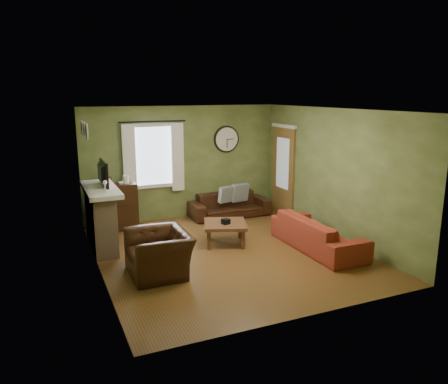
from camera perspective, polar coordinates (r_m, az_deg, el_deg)
name	(u,v)px	position (r m, az deg, el deg)	size (l,w,h in m)	color
floor	(228,252)	(8.18, 0.47, -7.83)	(4.60, 5.20, 0.00)	brown
ceiling	(228,110)	(7.65, 0.51, 10.69)	(4.60, 5.20, 0.00)	white
wall_left	(95,195)	(7.22, -16.45, -0.41)	(0.00, 5.20, 2.60)	olive
wall_right	(333,174)	(8.98, 14.05, 2.28)	(0.00, 5.20, 2.60)	olive
wall_back	(183,163)	(10.20, -5.44, 3.85)	(4.60, 0.00, 2.60)	olive
wall_front	(311,222)	(5.61, 11.34, -3.89)	(4.60, 0.00, 2.60)	olive
fireplace	(101,220)	(8.53, -15.79, -3.55)	(0.40, 1.40, 1.10)	tan
firebox	(112,232)	(8.63, -14.44, -5.03)	(0.04, 0.60, 0.55)	black
mantel	(100,189)	(8.39, -15.83, 0.33)	(0.58, 1.60, 0.08)	white
tv	(100,177)	(8.50, -15.93, 1.96)	(0.60, 0.08, 0.35)	black
tv_screen	(104,173)	(8.50, -15.42, 2.37)	(0.02, 0.62, 0.36)	#994C3F
medallion_left	(87,131)	(7.86, -17.50, 7.61)	(0.28, 0.28, 0.03)	white
medallion_mid	(84,129)	(8.21, -17.77, 7.79)	(0.28, 0.28, 0.03)	white
medallion_right	(82,128)	(8.55, -18.02, 7.96)	(0.28, 0.28, 0.03)	white
window_pane	(153,156)	(9.97, -9.27, 4.69)	(1.00, 0.02, 1.30)	silver
curtain_rod	(153,121)	(9.79, -9.29, 9.08)	(0.03, 0.03, 1.50)	black
curtain_left	(129,160)	(9.76, -12.25, 4.09)	(0.28, 0.04, 1.55)	white
curtain_right	(178,157)	(10.02, -6.06, 4.54)	(0.28, 0.04, 1.55)	white
wall_clock	(227,139)	(10.48, 0.35, 6.91)	(0.64, 0.06, 0.64)	white
door	(283,171)	(10.51, 7.75, 2.67)	(0.05, 0.90, 2.10)	brown
bookshelf	(117,207)	(9.57, -13.78, -1.96)	(0.84, 0.36, 1.00)	black
book	(119,185)	(9.55, -13.56, 0.86)	(0.18, 0.25, 0.02)	brown
sofa_brown	(230,205)	(10.39, 0.73, -1.69)	(1.89, 0.74, 0.55)	black
pillow_left	(240,193)	(10.45, 2.10, -0.07)	(0.42, 0.13, 0.42)	gray
pillow_right	(226,194)	(10.26, 0.28, -0.31)	(0.38, 0.11, 0.38)	gray
sofa_red	(318,233)	(8.43, 12.15, -5.27)	(2.11, 0.82, 0.62)	maroon
armchair	(159,253)	(7.21, -8.47, -7.91)	(1.08, 0.94, 0.70)	black
coffee_table	(225,233)	(8.54, 0.14, -5.40)	(0.80, 0.80, 0.43)	brown
tissue_box	(226,225)	(8.40, 0.23, -4.37)	(0.13, 0.13, 0.10)	black
wine_glass_a	(105,187)	(7.88, -15.26, 0.69)	(0.08, 0.08, 0.22)	white
wine_glass_b	(105,187)	(7.95, -15.32, 0.69)	(0.07, 0.07, 0.19)	white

